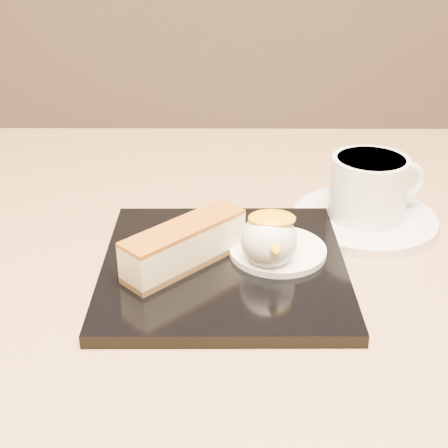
{
  "coord_description": "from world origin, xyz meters",
  "views": [
    {
      "loc": [
        0.0,
        -0.49,
        1.03
      ],
      "look_at": [
        0.0,
        0.02,
        0.76
      ],
      "focal_mm": 50.0,
      "sensor_mm": 36.0,
      "label": 1
    }
  ],
  "objects_px": {
    "saucer": "(364,219)",
    "ice_cream_scoop": "(269,240)",
    "cheesecake": "(185,245)",
    "dessert_plate": "(224,267)",
    "coffee_cup": "(370,186)",
    "table": "(223,397)"
  },
  "relations": [
    {
      "from": "saucer",
      "to": "ice_cream_scoop",
      "type": "bearing_deg",
      "value": -136.14
    },
    {
      "from": "dessert_plate",
      "to": "ice_cream_scoop",
      "type": "relative_size",
      "value": 4.37
    },
    {
      "from": "saucer",
      "to": "coffee_cup",
      "type": "bearing_deg",
      "value": 16.95
    },
    {
      "from": "table",
      "to": "ice_cream_scoop",
      "type": "height_order",
      "value": "ice_cream_scoop"
    },
    {
      "from": "saucer",
      "to": "coffee_cup",
      "type": "relative_size",
      "value": 1.44
    },
    {
      "from": "cheesecake",
      "to": "coffee_cup",
      "type": "distance_m",
      "value": 0.21
    },
    {
      "from": "table",
      "to": "dessert_plate",
      "type": "relative_size",
      "value": 3.64
    },
    {
      "from": "cheesecake",
      "to": "saucer",
      "type": "height_order",
      "value": "cheesecake"
    },
    {
      "from": "dessert_plate",
      "to": "cheesecake",
      "type": "relative_size",
      "value": 2.01
    },
    {
      "from": "dessert_plate",
      "to": "coffee_cup",
      "type": "distance_m",
      "value": 0.18
    },
    {
      "from": "table",
      "to": "dessert_plate",
      "type": "height_order",
      "value": "dessert_plate"
    },
    {
      "from": "cheesecake",
      "to": "coffee_cup",
      "type": "xyz_separation_m",
      "value": [
        0.18,
        0.1,
        0.01
      ]
    },
    {
      "from": "saucer",
      "to": "coffee_cup",
      "type": "distance_m",
      "value": 0.04
    },
    {
      "from": "dessert_plate",
      "to": "cheesecake",
      "type": "xyz_separation_m",
      "value": [
        -0.04,
        -0.01,
        0.03
      ]
    },
    {
      "from": "cheesecake",
      "to": "saucer",
      "type": "xyz_separation_m",
      "value": [
        0.18,
        0.1,
        -0.03
      ]
    },
    {
      "from": "ice_cream_scoop",
      "to": "coffee_cup",
      "type": "relative_size",
      "value": 0.48
    },
    {
      "from": "ice_cream_scoop",
      "to": "saucer",
      "type": "relative_size",
      "value": 0.34
    },
    {
      "from": "ice_cream_scoop",
      "to": "coffee_cup",
      "type": "bearing_deg",
      "value": 43.52
    },
    {
      "from": "coffee_cup",
      "to": "dessert_plate",
      "type": "bearing_deg",
      "value": -163.43
    },
    {
      "from": "dessert_plate",
      "to": "ice_cream_scoop",
      "type": "xyz_separation_m",
      "value": [
        0.04,
        -0.01,
        0.03
      ]
    },
    {
      "from": "ice_cream_scoop",
      "to": "coffee_cup",
      "type": "height_order",
      "value": "coffee_cup"
    },
    {
      "from": "table",
      "to": "saucer",
      "type": "relative_size",
      "value": 5.33
    }
  ]
}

